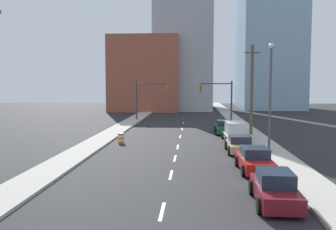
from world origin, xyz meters
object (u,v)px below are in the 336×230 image
object	(u,v)px
traffic_signal_left	(146,95)
traffic_signal_right	(222,95)
sedan_tan	(240,145)
traffic_barrel	(121,138)
street_lamp	(270,89)
box_truck_gray	(236,132)
utility_pole_right_mid	(252,90)
sedan_green	(224,127)
sedan_red	(255,160)
sedan_maroon	(275,189)

from	to	relation	value
traffic_signal_left	traffic_signal_right	bearing A→B (deg)	0.00
traffic_signal_left	sedan_tan	distance (m)	28.11
sedan_tan	traffic_barrel	bearing A→B (deg)	158.97
street_lamp	traffic_signal_left	bearing A→B (deg)	118.26
traffic_signal_right	traffic_barrel	bearing A→B (deg)	-116.72
box_truck_gray	traffic_barrel	bearing A→B (deg)	-172.18
traffic_signal_left	utility_pole_right_mid	size ratio (longest dim) A/B	0.62
traffic_signal_right	sedan_green	world-z (taller)	traffic_signal_right
sedan_green	traffic_signal_left	bearing A→B (deg)	127.69
utility_pole_right_mid	street_lamp	world-z (taller)	utility_pole_right_mid
traffic_signal_right	sedan_red	xyz separation A→B (m)	(-0.37, -32.29, -3.22)
street_lamp	sedan_tan	bearing A→B (deg)	-160.70
traffic_signal_right	utility_pole_right_mid	world-z (taller)	utility_pole_right_mid
street_lamp	sedan_tan	distance (m)	5.18
sedan_tan	box_truck_gray	world-z (taller)	box_truck_gray
street_lamp	sedan_maroon	distance (m)	14.85
sedan_red	sedan_tan	world-z (taller)	sedan_red
sedan_maroon	sedan_green	xyz separation A→B (m)	(-0.30, 24.68, -0.03)
sedan_maroon	sedan_tan	bearing A→B (deg)	91.78
traffic_signal_right	sedan_tan	xyz separation A→B (m)	(-0.50, -25.73, -3.28)
sedan_tan	box_truck_gray	distance (m)	5.83
traffic_signal_right	traffic_barrel	size ratio (longest dim) A/B	6.28
traffic_signal_right	sedan_maroon	world-z (taller)	traffic_signal_right
traffic_signal_right	sedan_red	bearing A→B (deg)	-90.65
traffic_barrel	sedan_maroon	size ratio (longest dim) A/B	0.21
sedan_green	utility_pole_right_mid	bearing A→B (deg)	-36.62
utility_pole_right_mid	traffic_barrel	xyz separation A→B (m)	(-12.82, -5.57, -4.43)
sedan_maroon	traffic_signal_right	bearing A→B (deg)	91.05
sedan_tan	sedan_green	xyz separation A→B (m)	(-0.31, 11.60, 0.04)
utility_pole_right_mid	sedan_maroon	xyz separation A→B (m)	(-2.37, -22.62, -4.20)
street_lamp	box_truck_gray	world-z (taller)	street_lamp
traffic_signal_right	sedan_green	size ratio (longest dim) A/B	1.28
traffic_signal_right	box_truck_gray	size ratio (longest dim) A/B	1.13
traffic_signal_right	sedan_green	bearing A→B (deg)	-93.26
utility_pole_right_mid	sedan_red	bearing A→B (deg)	-97.88
traffic_barrel	street_lamp	distance (m)	14.11
sedan_maroon	sedan_red	distance (m)	6.52
traffic_signal_right	utility_pole_right_mid	xyz separation A→B (m)	(1.86, -16.19, 0.99)
sedan_tan	sedan_green	world-z (taller)	sedan_green
sedan_tan	sedan_green	size ratio (longest dim) A/B	0.93
utility_pole_right_mid	sedan_green	size ratio (longest dim) A/B	2.05
utility_pole_right_mid	sedan_maroon	size ratio (longest dim) A/B	2.09
sedan_red	sedan_tan	size ratio (longest dim) A/B	1.05
utility_pole_right_mid	sedan_maroon	bearing A→B (deg)	-95.97
traffic_signal_right	street_lamp	bearing A→B (deg)	-85.34
traffic_signal_right	street_lamp	xyz separation A→B (m)	(2.02, -24.85, 1.16)
box_truck_gray	sedan_maroon	bearing A→B (deg)	-92.95
utility_pole_right_mid	traffic_barrel	size ratio (longest dim) A/B	10.06
utility_pole_right_mid	sedan_red	size ratio (longest dim) A/B	2.08
traffic_signal_right	sedan_green	distance (m)	14.52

